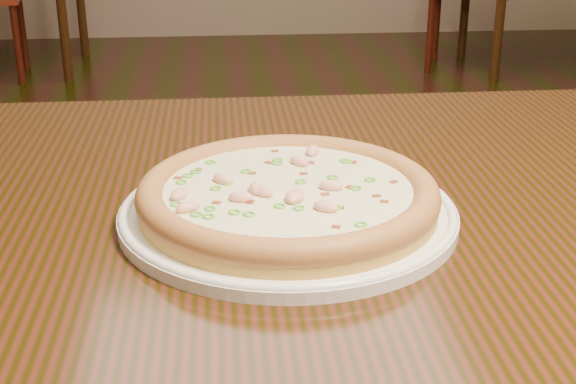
{
  "coord_description": "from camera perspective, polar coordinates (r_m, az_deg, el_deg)",
  "views": [
    {
      "loc": [
        -0.22,
        -0.84,
        1.08
      ],
      "look_at": [
        -0.16,
        -0.12,
        0.78
      ],
      "focal_mm": 50.0,
      "sensor_mm": 36.0,
      "label": 1
    }
  ],
  "objects": [
    {
      "name": "plate",
      "position": [
        0.8,
        -0.0,
        -1.42
      ],
      "size": [
        0.34,
        0.34,
        0.02
      ],
      "color": "white",
      "rests_on": "hero_table"
    },
    {
      "name": "pizza",
      "position": [
        0.79,
        -0.02,
        -0.2
      ],
      "size": [
        0.3,
        0.3,
        0.03
      ],
      "color": "gold",
      "rests_on": "plate"
    },
    {
      "name": "hero_table",
      "position": [
        0.91,
        7.35,
        -6.08
      ],
      "size": [
        1.2,
        0.8,
        0.75
      ],
      "color": "black",
      "rests_on": "ground"
    }
  ]
}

